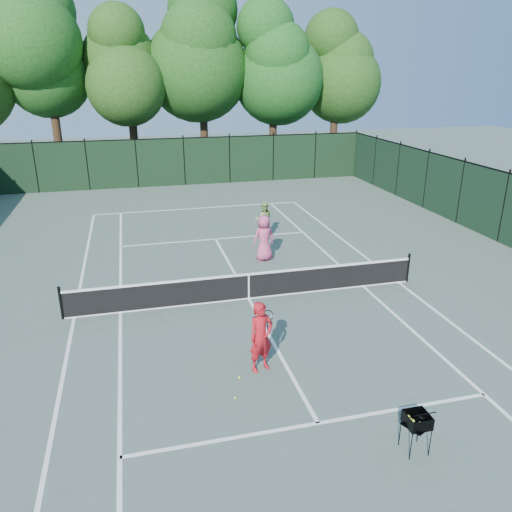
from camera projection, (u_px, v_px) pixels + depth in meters
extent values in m
plane|color=#4A5B4F|center=(249.00, 299.00, 16.48)|extent=(90.00, 90.00, 0.00)
cube|color=white|center=(74.00, 318.00, 15.22)|extent=(0.10, 23.77, 0.01)
cube|color=white|center=(398.00, 282.00, 17.74)|extent=(0.10, 23.77, 0.01)
cube|color=white|center=(120.00, 313.00, 15.53)|extent=(0.10, 23.77, 0.01)
cube|color=white|center=(363.00, 286.00, 17.42)|extent=(0.10, 23.77, 0.01)
cube|color=white|center=(198.00, 208.00, 27.27)|extent=(10.97, 0.10, 0.01)
cube|color=white|center=(318.00, 423.00, 10.66)|extent=(8.23, 0.10, 0.01)
cube|color=white|center=(216.00, 239.00, 22.29)|extent=(8.23, 0.10, 0.01)
cube|color=white|center=(249.00, 299.00, 16.48)|extent=(0.10, 12.80, 0.01)
cube|color=black|center=(249.00, 286.00, 16.32)|extent=(11.60, 0.03, 0.85)
cube|color=white|center=(249.00, 274.00, 16.17)|extent=(11.60, 0.05, 0.07)
cube|color=white|center=(249.00, 298.00, 16.47)|extent=(11.60, 0.05, 0.04)
cube|color=white|center=(249.00, 286.00, 16.32)|extent=(0.05, 0.04, 0.91)
cylinder|color=black|center=(61.00, 303.00, 14.96)|extent=(0.09, 0.09, 1.06)
cylinder|color=black|center=(408.00, 268.00, 17.62)|extent=(0.09, 0.09, 1.06)
cube|color=black|center=(184.00, 162.00, 32.30)|extent=(24.00, 0.05, 3.00)
cylinder|color=black|center=(59.00, 144.00, 33.78)|extent=(0.56, 0.56, 4.80)
ellipsoid|color=#154313|center=(45.00, 43.00, 31.57)|extent=(6.80, 6.80, 10.54)
cylinder|color=black|center=(135.00, 145.00, 34.83)|extent=(0.56, 0.56, 4.30)
ellipsoid|color=#1C4012|center=(127.00, 59.00, 32.88)|extent=(6.00, 6.00, 9.30)
cylinder|color=black|center=(204.00, 137.00, 36.31)|extent=(0.56, 0.56, 5.00)
ellipsoid|color=#154112|center=(201.00, 40.00, 34.03)|extent=(7.00, 7.00, 10.85)
cylinder|color=black|center=(273.00, 139.00, 36.90)|extent=(0.56, 0.56, 4.60)
ellipsoid|color=#144716|center=(274.00, 54.00, 34.85)|extent=(6.20, 6.20, 9.61)
cylinder|color=black|center=(333.00, 138.00, 38.54)|extent=(0.56, 0.56, 4.40)
ellipsoid|color=#193F12|center=(337.00, 61.00, 36.60)|extent=(5.80, 5.80, 8.99)
imported|color=#B5141E|center=(261.00, 337.00, 12.29)|extent=(0.78, 0.64, 1.84)
cylinder|color=black|center=(268.00, 325.00, 12.79)|extent=(0.03, 0.03, 0.30)
torus|color=black|center=(268.00, 316.00, 12.69)|extent=(0.30, 0.10, 0.30)
imported|color=#D04979|center=(264.00, 238.00, 19.55)|extent=(0.99, 0.74, 1.82)
imported|color=#8FBC5E|center=(264.00, 220.00, 22.28)|extent=(0.87, 0.72, 1.65)
cylinder|color=black|center=(411.00, 447.00, 9.56)|extent=(0.02, 0.02, 0.61)
cylinder|color=black|center=(430.00, 443.00, 9.66)|extent=(0.02, 0.02, 0.61)
cylinder|color=black|center=(400.00, 433.00, 9.94)|extent=(0.02, 0.02, 0.61)
cylinder|color=black|center=(418.00, 429.00, 10.03)|extent=(0.02, 0.02, 0.61)
cube|color=black|center=(417.00, 420.00, 9.65)|extent=(0.60, 0.60, 0.26)
sphere|color=#C9E12E|center=(417.00, 423.00, 9.67)|extent=(0.07, 0.07, 0.07)
sphere|color=#C9E12E|center=(417.00, 423.00, 9.67)|extent=(0.07, 0.07, 0.07)
sphere|color=#C9E12E|center=(417.00, 423.00, 9.67)|extent=(0.07, 0.07, 0.07)
sphere|color=#C9E12E|center=(417.00, 423.00, 9.67)|extent=(0.07, 0.07, 0.07)
sphere|color=#C9E12E|center=(417.00, 423.00, 9.67)|extent=(0.07, 0.07, 0.07)
sphere|color=#C9E12E|center=(417.00, 423.00, 9.67)|extent=(0.07, 0.07, 0.07)
sphere|color=#C9E12E|center=(417.00, 423.00, 9.67)|extent=(0.07, 0.07, 0.07)
sphere|color=#C9E12E|center=(417.00, 423.00, 9.67)|extent=(0.07, 0.07, 0.07)
sphere|color=#C9E12E|center=(417.00, 423.00, 9.67)|extent=(0.07, 0.07, 0.07)
sphere|color=#C9E12E|center=(417.00, 423.00, 9.67)|extent=(0.07, 0.07, 0.07)
sphere|color=#C9E12E|center=(417.00, 423.00, 9.67)|extent=(0.07, 0.07, 0.07)
sphere|color=#C9E12E|center=(417.00, 423.00, 9.67)|extent=(0.07, 0.07, 0.07)
sphere|color=yellow|center=(239.00, 378.00, 12.19)|extent=(0.07, 0.07, 0.07)
sphere|color=#CCDA2C|center=(236.00, 398.00, 11.44)|extent=(0.07, 0.07, 0.07)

